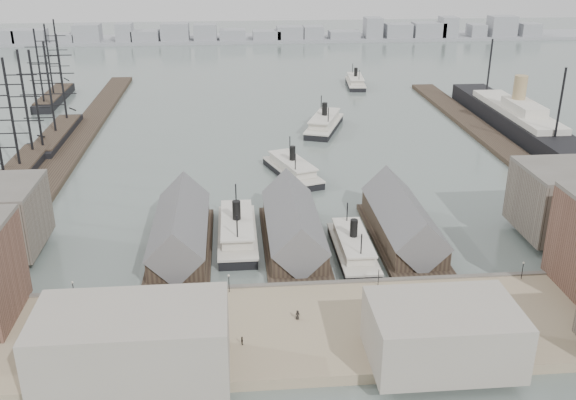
{
  "coord_description": "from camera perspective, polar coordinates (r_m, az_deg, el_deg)",
  "views": [
    {
      "loc": [
        -13.18,
        -118.18,
        67.37
      ],
      "look_at": [
        0.0,
        30.0,
        6.0
      ],
      "focal_mm": 40.0,
      "sensor_mm": 36.0,
      "label": 1
    }
  ],
  "objects": [
    {
      "name": "lamp_post_far_e",
      "position": [
        140.26,
        20.16,
        -5.62
      ],
      "size": [
        0.44,
        0.44,
        3.92
      ],
      "color": "black",
      "rests_on": "quay"
    },
    {
      "name": "pedestrian_7",
      "position": [
        117.83,
        14.89,
        -11.62
      ],
      "size": [
        1.18,
        1.32,
        1.77
      ],
      "primitive_type": "imported",
      "rotation": [
        0.0,
        0.0,
        4.13
      ],
      "color": "black",
      "rests_on": "quay"
    },
    {
      "name": "seawall",
      "position": [
        131.62,
        1.37,
        -7.8
      ],
      "size": [
        180.0,
        1.2,
        2.3
      ],
      "primitive_type": "cube",
      "color": "#59544C",
      "rests_on": "ground"
    },
    {
      "name": "ground",
      "position": [
        136.67,
        1.12,
        -7.12
      ],
      "size": [
        900.0,
        900.0,
        0.0
      ],
      "primitive_type": "plane",
      "color": "#57645F",
      "rests_on": "ground"
    },
    {
      "name": "pedestrian_3",
      "position": [
        113.35,
        -4.1,
        -12.37
      ],
      "size": [
        0.58,
        1.01,
        1.62
      ],
      "primitive_type": "imported",
      "rotation": [
        0.0,
        0.0,
        1.78
      ],
      "color": "black",
      "rests_on": "quay"
    },
    {
      "name": "pedestrian_1",
      "position": [
        115.95,
        -14.04,
        -12.16
      ],
      "size": [
        0.97,
        0.83,
        1.71
      ],
      "primitive_type": "imported",
      "rotation": [
        0.0,
        0.0,
        3.39
      ],
      "color": "black",
      "rests_on": "quay"
    },
    {
      "name": "ferry_shed_center",
      "position": [
        149.5,
        0.45,
        -2.39
      ],
      "size": [
        14.0,
        42.0,
        12.6
      ],
      "color": "#2D231C",
      "rests_on": "ground"
    },
    {
      "name": "lamp_post_far_w",
      "position": [
        131.52,
        -18.57,
        -7.32
      ],
      "size": [
        0.44,
        0.44,
        3.92
      ],
      "color": "black",
      "rests_on": "quay"
    },
    {
      "name": "horse_cart_center",
      "position": [
        121.13,
        -7.43,
        -10.02
      ],
      "size": [
        4.78,
        3.17,
        1.48
      ],
      "rotation": [
        0.0,
        0.0,
        1.1
      ],
      "color": "black",
      "rests_on": "quay"
    },
    {
      "name": "ferry_open_far",
      "position": [
        316.6,
        6.01,
        10.42
      ],
      "size": [
        10.21,
        26.94,
        9.41
      ],
      "rotation": [
        0.0,
        0.0,
        -0.09
      ],
      "color": "black",
      "rests_on": "ground"
    },
    {
      "name": "tram",
      "position": [
        125.47,
        16.1,
        -8.92
      ],
      "size": [
        3.92,
        11.06,
        3.85
      ],
      "rotation": [
        0.0,
        0.0,
        0.1
      ],
      "color": "black",
      "rests_on": "quay"
    },
    {
      "name": "lamp_post_near_e",
      "position": [
        130.69,
        8.07,
        -6.47
      ],
      "size": [
        0.44,
        0.44,
        3.92
      ],
      "color": "black",
      "rests_on": "quay"
    },
    {
      "name": "street_bldg_center",
      "position": [
        110.33,
        13.6,
        -11.48
      ],
      "size": [
        24.0,
        16.0,
        10.0
      ],
      "primitive_type": "cube",
      "color": "gray",
      "rests_on": "quay"
    },
    {
      "name": "east_wharf",
      "position": [
        236.82,
        17.87,
        4.99
      ],
      "size": [
        10.0,
        180.0,
        1.6
      ],
      "primitive_type": "cube",
      "color": "#2D231C",
      "rests_on": "ground"
    },
    {
      "name": "west_wharf",
      "position": [
        234.6,
        -18.44,
        4.76
      ],
      "size": [
        10.0,
        220.0,
        1.6
      ],
      "primitive_type": "cube",
      "color": "#2D231C",
      "rests_on": "ground"
    },
    {
      "name": "lamp_post_near_w",
      "position": [
        127.63,
        -5.28,
        -7.09
      ],
      "size": [
        0.44,
        0.44,
        3.92
      ],
      "color": "black",
      "rests_on": "quay"
    },
    {
      "name": "far_shore",
      "position": [
        456.89,
        -3.76,
        14.39
      ],
      "size": [
        500.0,
        40.0,
        15.72
      ],
      "color": "gray",
      "rests_on": "ground"
    },
    {
      "name": "ferry_open_near",
      "position": [
        193.52,
        0.4,
        2.78
      ],
      "size": [
        16.94,
        29.27,
        10.02
      ],
      "rotation": [
        0.0,
        0.0,
        0.33
      ],
      "color": "black",
      "rests_on": "ground"
    },
    {
      "name": "sailing_ship_far",
      "position": [
        302.67,
        -20.09,
        8.67
      ],
      "size": [
        8.1,
        45.02,
        33.31
      ],
      "color": "black",
      "rests_on": "ground"
    },
    {
      "name": "quay",
      "position": [
        119.24,
        2.17,
        -11.42
      ],
      "size": [
        180.0,
        30.0,
        2.0
      ],
      "primitive_type": "cube",
      "color": "gray",
      "rests_on": "ground"
    },
    {
      "name": "pedestrian_0",
      "position": [
        130.82,
        -20.65,
        -8.76
      ],
      "size": [
        0.61,
        0.46,
        1.61
      ],
      "primitive_type": "imported",
      "rotation": [
        0.0,
        0.0,
        3.09
      ],
      "color": "black",
      "rests_on": "quay"
    },
    {
      "name": "sailing_ship_near",
      "position": [
        203.25,
        -23.22,
        1.97
      ],
      "size": [
        8.69,
        59.86,
        35.73
      ],
      "color": "black",
      "rests_on": "ground"
    },
    {
      "name": "ferry_shed_east",
      "position": [
        153.98,
        10.13,
        -2.0
      ],
      "size": [
        14.0,
        42.0,
        12.6
      ],
      "color": "#2D231C",
      "rests_on": "ground"
    },
    {
      "name": "horse_cart_left",
      "position": [
        126.82,
        -16.52,
        -9.21
      ],
      "size": [
        4.8,
        2.03,
        1.66
      ],
      "rotation": [
        0.0,
        0.0,
        1.44
      ],
      "color": "black",
      "rests_on": "quay"
    },
    {
      "name": "pedestrian_4",
      "position": [
        119.66,
        0.85,
        -10.18
      ],
      "size": [
        1.0,
        0.75,
        1.83
      ],
      "primitive_type": "imported",
      "rotation": [
        0.0,
        0.0,
        0.21
      ],
      "color": "black",
      "rests_on": "quay"
    },
    {
      "name": "sailing_ship_mid",
      "position": [
        241.55,
        -19.9,
        5.49
      ],
      "size": [
        8.49,
        49.03,
        34.89
      ],
      "color": "black",
      "rests_on": "ground"
    },
    {
      "name": "ferry_docked_east",
      "position": [
        146.11,
        5.8,
        -4.18
      ],
      "size": [
        8.0,
        26.68,
        9.53
      ],
      "color": "black",
      "rests_on": "ground"
    },
    {
      "name": "ferry_shed_west",
      "position": [
        149.46,
        -9.54,
        -2.73
      ],
      "size": [
        14.0,
        42.0,
        12.6
      ],
      "color": "#2D231C",
      "rests_on": "ground"
    },
    {
      "name": "pedestrian_6",
      "position": [
        126.42,
        9.72,
        -8.63
      ],
      "size": [
        0.73,
        0.88,
        1.68
      ],
      "primitive_type": "imported",
      "rotation": [
        0.0,
        0.0,
        1.46
      ],
      "color": "black",
      "rests_on": "quay"
    },
    {
      "name": "ocean_steamer",
      "position": [
        254.96,
        19.61,
        6.82
      ],
      "size": [
        14.02,
        102.48,
        20.5
      ],
      "color": "black",
      "rests_on": "ground"
    },
    {
      "name": "pedestrian_2",
      "position": [
        124.01,
        -5.95,
        -9.1
      ],
      "size": [
        0.68,
        1.07,
        1.58
      ],
      "primitive_type": "imported",
      "rotation": [
        0.0,
        0.0,
        1.47
      ],
      "color": "black",
      "rests_on": "quay"
    },
    {
      "name": "ferry_open_mid",
      "position": [
        241.66,
        3.25,
        6.83
      ],
      "size": [
        19.05,
        32.04,
        10.98
      ],
      "rotation": [
        0.0,
        0.0,
        -0.34
      ],
      "color": "black",
      "rests_on": "ground"
    },
    {
      "name": "pedestrian_5",
      "position": [
        120.06,
        7.06,
        -10.26
      ],
      "size": [
        0.78,
        0.81,
        1.79
      ],
      "primitive_type": "imported",
      "rotation": [
        0.0,
        0.0,
        0.9
      ],
      "color": "black",
      "rests_on": "quay"
    },
    {
      "name": "ferry_docked_west",
      "position": [
        152.93,
        -4.54,
        -2.75
      ],
      "size": [
        9.04,
        30.14,
        10.76
      ],
      "color": "black",
      "rests_on": "ground"
    },
    {
      "name": "horse_cart_right",
      "position": [
        121.07,
        12.26,
        -10.37
      ],
      "size": [
        4.78,
        2.17,
        1.67
      ],
      "rotation": [
        0.0,
        0.0,
        1.7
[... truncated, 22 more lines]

